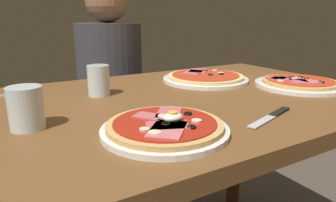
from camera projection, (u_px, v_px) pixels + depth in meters
The scene contains 8 objects.
dining_table at pixel (181, 133), 0.95m from camera, with size 1.28×0.82×0.78m.
pizza_foreground at pixel (165, 127), 0.62m from camera, with size 0.27×0.27×0.05m.
pizza_across_left at pixel (205, 78), 1.13m from camera, with size 0.32×0.32×0.03m.
pizza_across_right at pixel (299, 83), 1.04m from camera, with size 0.30×0.30×0.03m.
water_glass_near at pixel (99, 82), 0.92m from camera, with size 0.07×0.07×0.09m.
water_glass_far at pixel (26, 111), 0.64m from camera, with size 0.07×0.07×0.09m.
knife at pixel (273, 116), 0.73m from camera, with size 0.19×0.08×0.01m.
diner_person at pixel (112, 106), 1.56m from camera, with size 0.32×0.32×1.18m.
Camera 1 is at (-0.48, -0.74, 1.01)m, focal length 32.34 mm.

